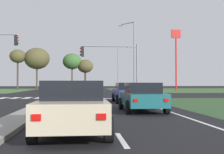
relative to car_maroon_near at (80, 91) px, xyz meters
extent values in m
plane|color=black|center=(-2.20, 9.31, -0.77)|extent=(200.00, 200.00, 0.00)
cube|color=#385B2D|center=(23.30, 33.81, -0.77)|extent=(35.00, 35.00, 0.01)
cube|color=gray|center=(-2.20, -9.69, -0.70)|extent=(1.20, 22.00, 0.14)
cube|color=gray|center=(-2.20, 34.31, -0.70)|extent=(1.20, 36.00, 0.14)
cube|color=silver|center=(1.30, -17.54, -0.77)|extent=(0.14, 2.00, 0.01)
cube|color=silver|center=(1.30, -11.54, -0.77)|extent=(0.14, 2.00, 0.01)
cube|color=silver|center=(1.30, -5.54, -0.77)|extent=(0.14, 2.00, 0.01)
cube|color=silver|center=(1.30, 0.46, -0.77)|extent=(0.14, 2.00, 0.01)
cube|color=silver|center=(1.30, 6.46, -0.77)|extent=(0.14, 2.00, 0.01)
cube|color=silver|center=(4.65, -8.69, -0.77)|extent=(0.14, 24.00, 0.01)
cube|color=silver|center=(1.60, 2.31, -0.77)|extent=(6.40, 0.50, 0.01)
cube|color=silver|center=(-7.45, 4.11, -0.77)|extent=(0.70, 2.80, 0.01)
cube|color=silver|center=(-6.30, 4.11, -0.77)|extent=(0.70, 2.80, 0.01)
cube|color=silver|center=(-5.15, 4.11, -0.77)|extent=(0.70, 2.80, 0.01)
cube|color=silver|center=(-4.00, 4.11, -0.77)|extent=(0.70, 2.80, 0.01)
cube|color=silver|center=(-2.85, 4.11, -0.77)|extent=(0.70, 2.80, 0.01)
cube|color=silver|center=(-1.70, 4.11, -0.77)|extent=(0.70, 2.80, 0.01)
cube|color=maroon|center=(0.00, 0.03, -0.12)|extent=(1.81, 4.15, 0.67)
cube|color=black|center=(0.00, -0.12, 0.48)|extent=(1.59, 1.91, 0.52)
cube|color=red|center=(-0.69, -2.06, -0.05)|extent=(0.20, 0.04, 0.14)
cube|color=red|center=(0.69, -2.06, -0.05)|extent=(0.20, 0.04, 0.14)
cylinder|color=black|center=(-0.90, 1.36, -0.45)|extent=(0.22, 0.64, 0.64)
cylinder|color=black|center=(0.90, 1.36, -0.45)|extent=(0.22, 0.64, 0.64)
cylinder|color=black|center=(-0.90, -1.29, -0.45)|extent=(0.22, 0.64, 0.64)
cylinder|color=black|center=(0.90, -1.29, -0.45)|extent=(0.22, 0.64, 0.64)
cube|color=black|center=(-4.50, 22.69, -0.14)|extent=(1.87, 4.19, 0.63)
cube|color=black|center=(-4.50, 22.84, 0.44)|extent=(1.64, 1.93, 0.52)
cube|color=red|center=(-3.79, 24.80, -0.07)|extent=(0.20, 0.04, 0.14)
cube|color=red|center=(-5.21, 24.80, -0.07)|extent=(0.20, 0.04, 0.14)
cylinder|color=black|center=(-3.56, 21.35, -0.45)|extent=(0.22, 0.64, 0.64)
cylinder|color=black|center=(-5.43, 21.35, -0.45)|extent=(0.22, 0.64, 0.64)
cylinder|color=black|center=(-3.56, 24.03, -0.45)|extent=(0.22, 0.64, 0.64)
cylinder|color=black|center=(-5.43, 24.03, -0.45)|extent=(0.22, 0.64, 0.64)
cube|color=#BCAD8E|center=(0.03, -16.35, -0.11)|extent=(1.83, 4.52, 0.68)
cube|color=black|center=(0.03, -16.50, 0.49)|extent=(1.61, 2.08, 0.52)
cube|color=red|center=(-0.67, -18.63, -0.04)|extent=(0.20, 0.04, 0.14)
cube|color=red|center=(0.72, -18.63, -0.04)|extent=(0.20, 0.04, 0.14)
cylinder|color=black|center=(-0.89, -14.90, -0.45)|extent=(0.22, 0.64, 0.64)
cylinder|color=black|center=(0.94, -14.90, -0.45)|extent=(0.22, 0.64, 0.64)
cylinder|color=black|center=(-0.89, -17.79, -0.45)|extent=(0.22, 0.64, 0.64)
cylinder|color=black|center=(0.94, -17.79, -0.45)|extent=(0.22, 0.64, 0.64)
cube|color=#19565B|center=(3.28, -10.23, -0.14)|extent=(1.81, 4.12, 0.63)
cube|color=black|center=(3.28, -10.38, 0.44)|extent=(1.59, 1.89, 0.52)
cube|color=red|center=(2.59, -12.31, -0.07)|extent=(0.20, 0.04, 0.14)
cube|color=red|center=(3.97, -12.31, -0.07)|extent=(0.20, 0.04, 0.14)
cylinder|color=black|center=(2.37, -8.92, -0.45)|extent=(0.22, 0.64, 0.64)
cylinder|color=black|center=(4.18, -8.92, -0.45)|extent=(0.22, 0.64, 0.64)
cylinder|color=black|center=(2.37, -11.55, -0.45)|extent=(0.22, 0.64, 0.64)
cylinder|color=black|center=(4.18, -11.55, -0.45)|extent=(0.22, 0.64, 0.64)
cube|color=navy|center=(3.55, -3.23, -0.13)|extent=(1.77, 4.53, 0.64)
cube|color=black|center=(3.55, -3.38, 0.45)|extent=(1.56, 2.08, 0.52)
cube|color=red|center=(2.87, -5.52, -0.07)|extent=(0.20, 0.04, 0.14)
cube|color=red|center=(4.22, -5.52, -0.07)|extent=(0.20, 0.04, 0.14)
cylinder|color=black|center=(2.66, -1.78, -0.45)|extent=(0.22, 0.64, 0.64)
cylinder|color=black|center=(4.43, -1.78, -0.45)|extent=(0.22, 0.64, 0.64)
cylinder|color=black|center=(2.66, -4.68, -0.45)|extent=(0.22, 0.64, 0.64)
cylinder|color=black|center=(4.43, -4.68, -0.45)|extent=(0.22, 0.64, 0.64)
cube|color=black|center=(-5.94, 2.71, 4.63)|extent=(0.26, 0.32, 0.95)
sphere|color=red|center=(-5.78, 2.71, 4.93)|extent=(0.20, 0.20, 0.20)
sphere|color=#3A2405|center=(-5.78, 2.71, 4.63)|extent=(0.20, 0.20, 0.20)
sphere|color=black|center=(-5.78, 2.71, 4.33)|extent=(0.20, 0.20, 0.20)
cylinder|color=gray|center=(5.40, 2.71, 1.82)|extent=(0.18, 0.18, 5.19)
cylinder|color=gray|center=(2.79, 2.71, 4.16)|extent=(5.22, 0.12, 0.12)
cube|color=black|center=(0.18, 2.71, 3.64)|extent=(0.26, 0.32, 0.95)
sphere|color=red|center=(0.02, 2.71, 3.94)|extent=(0.20, 0.20, 0.20)
sphere|color=#3A2405|center=(0.02, 2.71, 3.64)|extent=(0.20, 0.20, 0.20)
sphere|color=black|center=(0.02, 2.71, 3.34)|extent=(0.20, 0.20, 0.20)
cylinder|color=gray|center=(6.41, 10.16, 3.71)|extent=(0.20, 0.20, 8.97)
cylinder|color=gray|center=(5.68, 11.03, 8.10)|extent=(1.53, 1.81, 0.10)
ellipsoid|color=#B2B2A8|center=(4.96, 11.90, 8.00)|extent=(0.56, 0.28, 0.20)
cylinder|color=gray|center=(6.41, 27.06, 3.24)|extent=(0.20, 0.20, 8.03)
cylinder|color=gray|center=(7.31, 26.99, 7.16)|extent=(1.80, 0.23, 0.10)
ellipsoid|color=#B2B2A8|center=(8.21, 26.93, 7.06)|extent=(0.56, 0.28, 0.20)
cylinder|color=#232833|center=(-2.20, 21.15, -0.24)|extent=(0.16, 0.16, 0.79)
cylinder|color=#4C4C4C|center=(-2.20, 21.15, 0.57)|extent=(0.34, 0.34, 0.83)
sphere|color=tan|center=(-2.20, 21.15, 1.10)|extent=(0.23, 0.23, 0.23)
cylinder|color=red|center=(18.04, 30.23, 4.31)|extent=(0.28, 0.28, 10.18)
cube|color=red|center=(18.04, 30.23, 10.20)|extent=(1.80, 0.30, 1.60)
torus|color=yellow|center=(17.64, 30.40, 10.20)|extent=(0.96, 0.16, 0.96)
torus|color=yellow|center=(18.44, 30.40, 10.20)|extent=(0.96, 0.16, 0.96)
cylinder|color=#423323|center=(-13.99, 39.98, 2.37)|extent=(0.36, 0.36, 6.28)
ellipsoid|color=#4C4728|center=(-13.99, 39.98, 6.46)|extent=(3.44, 3.44, 2.93)
cylinder|color=#423323|center=(-10.06, 40.95, 1.88)|extent=(0.34, 0.34, 5.31)
ellipsoid|color=#4C4728|center=(-10.06, 40.95, 6.06)|extent=(5.54, 5.54, 4.71)
cylinder|color=#423323|center=(-2.38, 41.59, 1.81)|extent=(0.29, 0.29, 5.16)
ellipsoid|color=#38602D|center=(-2.38, 41.59, 5.55)|extent=(4.21, 4.21, 3.58)
cylinder|color=#423323|center=(0.58, 41.53, 1.36)|extent=(0.43, 0.43, 4.27)
ellipsoid|color=#4C4728|center=(0.58, 41.53, 4.47)|extent=(3.52, 3.52, 2.99)
camera|label=1|loc=(0.35, -24.99, 0.69)|focal=47.10mm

